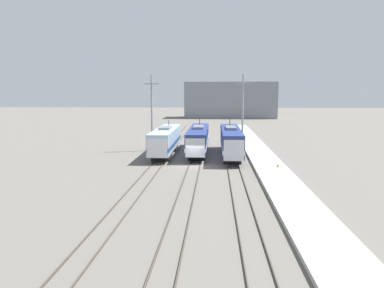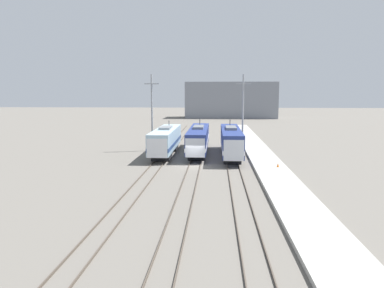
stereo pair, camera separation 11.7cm
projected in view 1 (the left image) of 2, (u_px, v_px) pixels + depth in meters
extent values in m
plane|color=#666059|center=(195.00, 166.00, 47.52)|extent=(400.00, 400.00, 0.00)
cube|color=#4C4238|center=(151.00, 165.00, 47.85)|extent=(0.07, 120.00, 0.15)
cube|color=#4C4238|center=(162.00, 165.00, 47.76)|extent=(0.07, 120.00, 0.15)
cube|color=#4C4238|center=(189.00, 165.00, 47.55)|extent=(0.07, 120.00, 0.15)
cube|color=#4C4238|center=(200.00, 166.00, 47.46)|extent=(0.07, 120.00, 0.15)
cube|color=#4C4238|center=(227.00, 166.00, 47.26)|extent=(0.07, 120.00, 0.15)
cube|color=#4C4238|center=(239.00, 166.00, 47.17)|extent=(0.07, 120.00, 0.15)
cube|color=#232326|center=(162.00, 156.00, 52.37)|extent=(2.47, 3.82, 0.95)
cube|color=#232326|center=(169.00, 147.00, 60.97)|extent=(2.47, 3.82, 0.95)
cube|color=#9EBCCC|center=(166.00, 139.00, 56.41)|extent=(2.90, 17.38, 2.93)
cube|color=navy|center=(166.00, 142.00, 56.49)|extent=(2.94, 17.42, 0.53)
cube|color=silver|center=(158.00, 147.00, 48.90)|extent=(2.67, 2.34, 2.49)
cube|color=black|center=(157.00, 144.00, 47.75)|extent=(2.27, 0.08, 0.70)
cube|color=gray|center=(166.00, 128.00, 56.19)|extent=(1.60, 4.34, 0.35)
cylinder|color=#38383D|center=(169.00, 124.00, 59.93)|extent=(0.12, 0.12, 1.00)
cube|color=black|center=(197.00, 155.00, 53.22)|extent=(2.35, 4.27, 0.95)
cube|color=black|center=(200.00, 146.00, 62.81)|extent=(2.35, 4.27, 0.95)
cube|color=navy|center=(198.00, 138.00, 57.76)|extent=(2.76, 19.39, 2.91)
cube|color=silver|center=(198.00, 141.00, 57.84)|extent=(2.80, 19.43, 0.52)
cube|color=silver|center=(196.00, 147.00, 49.15)|extent=(2.54, 2.12, 2.47)
cube|color=black|center=(195.00, 144.00, 48.11)|extent=(2.16, 0.08, 0.69)
cube|color=slate|center=(198.00, 127.00, 57.54)|extent=(1.52, 4.85, 0.35)
cylinder|color=#38383D|center=(200.00, 122.00, 61.70)|extent=(0.12, 0.12, 1.28)
cube|color=black|center=(232.00, 158.00, 50.49)|extent=(2.31, 4.12, 0.95)
cube|color=black|center=(229.00, 148.00, 59.75)|extent=(2.31, 4.12, 0.95)
cube|color=navy|center=(231.00, 139.00, 54.85)|extent=(2.71, 18.73, 3.07)
cube|color=silver|center=(231.00, 143.00, 54.93)|extent=(2.75, 18.77, 0.55)
cube|color=silver|center=(234.00, 149.00, 46.48)|extent=(2.49, 1.94, 2.61)
cube|color=black|center=(234.00, 146.00, 45.52)|extent=(2.12, 0.08, 0.73)
cube|color=slate|center=(231.00, 128.00, 54.62)|extent=(1.49, 4.68, 0.35)
cylinder|color=#38383D|center=(230.00, 123.00, 58.65)|extent=(0.12, 0.12, 1.13)
cylinder|color=gray|center=(152.00, 113.00, 59.34)|extent=(0.28, 0.28, 12.13)
cube|color=gray|center=(151.00, 84.00, 58.73)|extent=(2.34, 0.16, 0.16)
cylinder|color=gray|center=(243.00, 113.00, 58.47)|extent=(0.28, 0.28, 12.13)
cube|color=gray|center=(243.00, 84.00, 57.85)|extent=(2.34, 0.16, 0.16)
cube|color=#A8A59E|center=(269.00, 166.00, 46.93)|extent=(4.00, 120.00, 0.37)
cone|color=orange|center=(278.00, 165.00, 45.04)|extent=(0.29, 0.29, 0.47)
cube|color=gray|center=(230.00, 100.00, 142.18)|extent=(33.91, 14.05, 13.41)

